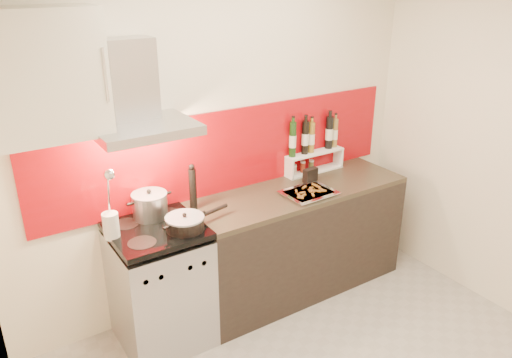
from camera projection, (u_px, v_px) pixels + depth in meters
back_wall at (223, 141)px, 3.74m from camera, size 3.40×0.02×2.60m
left_wall at (5, 323)px, 1.80m from camera, size 0.02×2.80×2.60m
backsplash at (230, 151)px, 3.79m from camera, size 3.00×0.02×0.64m
range_stove at (161, 287)px, 3.49m from camera, size 0.60×0.60×0.91m
counter at (297, 239)px, 4.09m from camera, size 1.80×0.60×0.90m
range_hood at (136, 100)px, 3.10m from camera, size 0.62×0.50×0.61m
upper_cabinet at (37, 76)px, 2.73m from camera, size 0.70×0.35×0.72m
stock_pot at (150, 205)px, 3.41m from camera, size 0.24×0.24×0.21m
saute_pan at (186, 223)px, 3.27m from camera, size 0.49×0.26×0.12m
utensil_jar at (111, 218)px, 3.13m from camera, size 0.10×0.16×0.49m
pepper_mill at (193, 187)px, 3.53m from camera, size 0.05×0.05×0.34m
step_shelf at (313, 148)px, 4.18m from camera, size 0.55×0.15×0.47m
caddy_box at (310, 175)px, 4.03m from camera, size 0.13×0.07×0.11m
baking_tray at (309, 193)px, 3.81m from camera, size 0.40×0.31×0.03m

